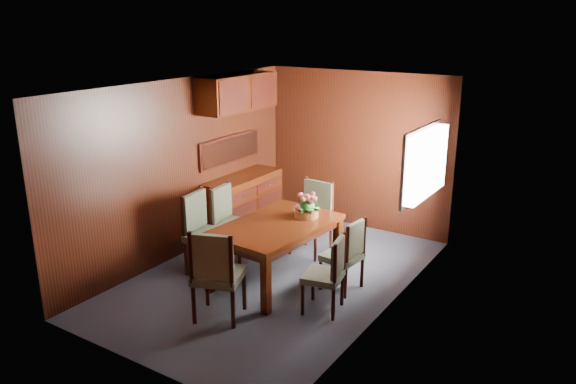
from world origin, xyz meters
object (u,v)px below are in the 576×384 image
Objects in this scene: sideboard at (243,205)px; flower_centerpiece at (306,205)px; dining_table at (276,231)px; chair_right_near at (329,270)px; chair_head at (216,270)px; chair_left_near at (203,228)px.

sideboard is 1.69m from flower_centerpiece.
dining_table is 0.52m from flower_centerpiece.
flower_centerpiece reaches higher than chair_right_near.
sideboard reaches higher than dining_table.
chair_head is at bearing 119.79° from chair_right_near.
sideboard is 2.63m from chair_right_near.
sideboard is 4.36× the size of flower_centerpiece.
flower_centerpiece is at bearing 68.97° from dining_table.
dining_table is 1.00m from chair_right_near.
dining_table is 1.58× the size of chair_left_near.
flower_centerpiece is (-0.74, 0.74, 0.41)m from chair_right_near.
sideboard is at bearing 156.42° from flower_centerpiece.
sideboard is 1.57× the size of chair_right_near.
chair_head is at bearing -96.47° from flower_centerpiece.
dining_table is at bearing -39.00° from sideboard.
chair_left_near is (0.36, -1.33, 0.14)m from sideboard.
chair_left_near is 1.19× the size of chair_right_near.
flower_centerpiece is at bearing 32.81° from chair_right_near.
chair_right_near is 0.84× the size of chair_head.
dining_table is at bearing 70.15° from chair_head.
chair_head reaches higher than chair_right_near.
flower_centerpiece reaches higher than dining_table.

